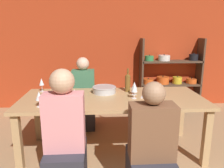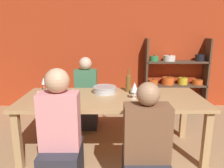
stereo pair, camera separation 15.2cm
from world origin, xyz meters
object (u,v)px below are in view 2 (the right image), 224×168
Objects in this scene: mixing_bowl at (105,89)px; person_far_a at (86,101)px; person_near_a at (146,159)px; person_near_b at (61,149)px; wine_bottle_green at (128,82)px; wine_glass_red_a at (134,89)px; wine_glass_white_b at (38,95)px; wine_glass_white_d at (73,93)px; cell_phone at (144,97)px; wine_glass_red_b at (65,91)px; dining_table at (112,104)px; wine_glass_white_c at (44,81)px; shelf_unit at (175,82)px; wine_glass_white_a at (135,86)px.

mixing_bowl is 0.77m from person_far_a.
person_near_a is 0.80m from person_near_b.
wine_bottle_green is 1.81× the size of wine_glass_red_a.
wine_glass_white_d is (0.38, 0.09, 0.00)m from wine_glass_white_b.
cell_phone is (1.24, 0.30, -0.12)m from wine_glass_white_b.
person_far_a is 1.59m from person_near_b.
wine_glass_red_a is 0.19m from cell_phone.
wine_glass_white_d is 0.92× the size of wine_glass_red_b.
dining_table is 12.26× the size of wine_glass_white_c.
person_near_b is at bearing -111.67° from mixing_bowl.
dining_table is at bearing 178.57° from cell_phone.
wine_glass_red_a reaches higher than mixing_bowl.
wine_glass_red_b reaches higher than wine_glass_white_b.
wine_glass_white_b is 0.15× the size of person_far_a.
person_near_a is at bearing -111.50° from shelf_unit.
cell_phone is (1.37, -0.34, -0.13)m from wine_glass_white_c.
shelf_unit is 1.94m from person_far_a.
cell_phone is 0.13× the size of person_near_b.
wine_glass_red_b reaches higher than wine_glass_white_a.
wine_glass_white_d is at bearing -144.41° from wine_bottle_green.
person_near_a is at bearing -96.96° from cell_phone.
dining_table is 0.62m from wine_glass_red_b.
wine_glass_white_c is 0.16× the size of person_near_a.
person_far_a is at bearing 69.85° from wine_glass_white_b.
wine_glass_red_b is (0.27, 0.15, 0.01)m from wine_glass_white_b.
dining_table is 0.94m from person_far_a.
wine_bottle_green is at bearing 28.55° from wine_glass_red_b.
wine_glass_red_a is (-1.04, -1.75, 0.32)m from shelf_unit.
wine_glass_red_b reaches higher than wine_glass_red_a.
wine_glass_red_a is 1.12m from person_near_b.
cell_phone is (0.51, -0.22, -0.04)m from mixing_bowl.
person_far_a reaches higher than wine_bottle_green.
shelf_unit is at bearing 59.26° from wine_glass_red_a.
mixing_bowl is 1.72× the size of wine_glass_white_c.
mixing_bowl is at bearing 164.44° from wine_glass_white_a.
wine_glass_white_a reaches higher than mixing_bowl.
wine_glass_white_b is at bearing -137.04° from shelf_unit.
person_far_a is (-0.72, 0.71, -0.43)m from wine_glass_white_a.
wine_glass_red_a is 0.14× the size of person_near_b.
wine_glass_red_a is 1.09× the size of cell_phone.
person_far_a reaches higher than wine_glass_white_d.
wine_glass_white_c is (-1.26, 0.23, 0.02)m from wine_glass_white_a.
wine_bottle_green is 0.96m from person_far_a.
wine_glass_white_a is 0.90m from wine_glass_red_b.
person_near_b is (-0.72, -1.05, -0.41)m from wine_bottle_green.
shelf_unit is 2.06m from wine_glass_red_a.
mixing_bowl is 1.00× the size of wine_bottle_green.
mixing_bowl is 0.26× the size of person_near_b.
cell_phone is at bearing -117.92° from shelf_unit.
wine_glass_white_d is at bearing -28.22° from wine_glass_red_b.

